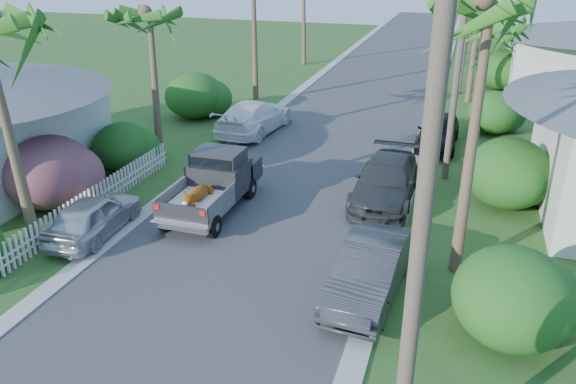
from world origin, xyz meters
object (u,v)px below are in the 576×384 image
(pickup_truck, at_px, (216,180))
(parked_car_ln, at_px, (94,216))
(parked_car_rn, at_px, (369,271))
(palm_r_b, at_px, (491,22))
(palm_l_b, at_px, (148,13))
(utility_pole_a, at_px, (418,262))
(parked_car_lf, at_px, (254,117))
(utility_pole_c, at_px, (468,19))
(utility_pole_b, at_px, (458,65))
(parked_car_rf, at_px, (438,131))
(palm_r_a, at_px, (492,2))
(parked_car_rm, at_px, (386,182))

(pickup_truck, height_order, parked_car_ln, pickup_truck)
(parked_car_rn, height_order, palm_r_b, palm_r_b)
(parked_car_ln, bearing_deg, palm_l_b, -79.16)
(utility_pole_a, bearing_deg, parked_car_lf, 117.43)
(utility_pole_c, bearing_deg, utility_pole_b, -90.00)
(utility_pole_a, bearing_deg, utility_pole_c, 90.00)
(parked_car_rf, relative_size, parked_car_ln, 1.12)
(parked_car_lf, relative_size, utility_pole_c, 0.62)
(parked_car_lf, bearing_deg, palm_r_a, 139.92)
(parked_car_rf, distance_m, utility_pole_a, 19.35)
(parked_car_rm, distance_m, palm_l_b, 11.87)
(parked_car_ln, relative_size, palm_r_b, 0.55)
(parked_car_rm, height_order, palm_r_a, palm_r_a)
(parked_car_rm, bearing_deg, parked_car_ln, -146.78)
(utility_pole_c, bearing_deg, palm_r_b, -85.60)
(palm_l_b, xyz_separation_m, utility_pole_a, (12.40, -14.00, -1.55))
(pickup_truck, height_order, utility_pole_b, utility_pole_b)
(parked_car_rn, distance_m, parked_car_rf, 13.19)
(palm_l_b, bearing_deg, parked_car_rn, -36.97)
(parked_car_rm, relative_size, parked_car_lf, 0.94)
(utility_pole_b, bearing_deg, parked_car_lf, 160.36)
(palm_r_a, height_order, utility_pole_a, utility_pole_a)
(parked_car_ln, distance_m, utility_pole_b, 14.13)
(parked_car_rm, height_order, parked_car_lf, parked_car_lf)
(parked_car_lf, bearing_deg, utility_pole_a, 122.78)
(parked_car_rn, distance_m, parked_car_lf, 14.97)
(utility_pole_b, relative_size, utility_pole_c, 1.00)
(parked_car_rn, height_order, parked_car_rf, parked_car_rf)
(palm_l_b, distance_m, utility_pole_a, 18.77)
(parked_car_rf, bearing_deg, parked_car_rm, -100.14)
(palm_r_b, relative_size, utility_pole_c, 0.80)
(parked_car_rn, relative_size, palm_r_b, 0.62)
(palm_r_a, xyz_separation_m, utility_pole_b, (-0.70, 7.00, -2.82))
(parked_car_ln, bearing_deg, utility_pole_c, -116.99)
(palm_r_a, bearing_deg, parked_car_ln, -172.53)
(parked_car_rn, distance_m, palm_r_a, 7.37)
(parked_car_rn, relative_size, palm_r_a, 0.52)
(utility_pole_c, bearing_deg, parked_car_lf, -129.51)
(parked_car_rn, bearing_deg, utility_pole_c, 90.93)
(parked_car_rn, relative_size, parked_car_lf, 0.81)
(parked_car_rm, xyz_separation_m, palm_r_b, (3.00, 4.92, 5.19))
(pickup_truck, bearing_deg, parked_car_ln, -131.85)
(palm_l_b, height_order, palm_r_a, palm_r_a)
(parked_car_lf, bearing_deg, utility_pole_c, -124.16)
(parked_car_lf, xyz_separation_m, palm_r_b, (10.56, -1.41, 5.15))
(palm_l_b, xyz_separation_m, palm_r_a, (13.10, -6.00, 1.28))
(parked_car_rf, height_order, parked_car_ln, parked_car_rf)
(parked_car_rn, distance_m, parked_car_ln, 9.13)
(palm_r_a, bearing_deg, palm_r_b, 88.09)
(parked_car_rm, distance_m, palm_r_a, 8.27)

